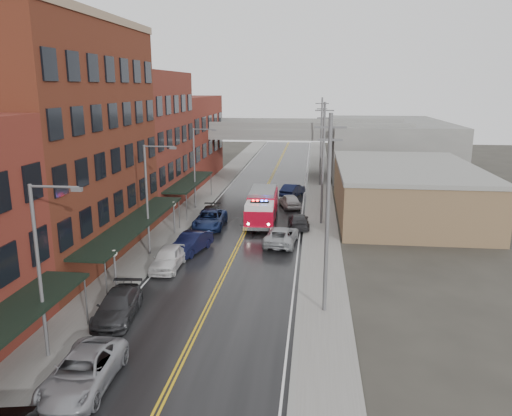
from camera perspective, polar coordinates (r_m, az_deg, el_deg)
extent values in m
cube|color=black|center=(45.86, -1.54, -3.27)|extent=(11.00, 160.00, 0.02)
cube|color=slate|center=(47.41, -10.32, -2.85)|extent=(3.00, 160.00, 0.15)
cube|color=slate|center=(45.41, 7.63, -3.48)|extent=(3.00, 160.00, 0.15)
cube|color=gray|center=(46.96, -8.39, -2.93)|extent=(0.30, 160.00, 0.15)
cube|color=gray|center=(45.41, 5.54, -3.42)|extent=(0.30, 160.00, 0.15)
cube|color=#5E2718|center=(41.59, -21.68, 6.67)|extent=(9.00, 20.00, 18.00)
cube|color=maroon|center=(57.67, -13.37, 7.47)|extent=(9.00, 15.00, 15.00)
cube|color=maroon|center=(74.42, -8.72, 7.86)|extent=(9.00, 20.00, 12.00)
cube|color=brown|center=(55.35, 16.62, 1.78)|extent=(14.00, 22.00, 5.00)
cube|color=slate|center=(84.73, 14.67, 6.91)|extent=(18.00, 30.00, 8.00)
cylinder|color=slate|center=(30.46, -18.84, -10.09)|extent=(0.10, 0.10, 3.00)
cube|color=black|center=(40.31, -13.64, -1.65)|extent=(2.60, 18.00, 0.18)
cylinder|color=slate|center=(32.80, -16.76, -8.19)|extent=(0.10, 0.10, 3.00)
cylinder|color=slate|center=(48.25, -8.77, -0.73)|extent=(0.10, 0.10, 3.00)
cube|color=black|center=(56.61, -7.58, 3.01)|extent=(2.60, 13.00, 0.18)
cylinder|color=slate|center=(50.87, -7.94, 0.05)|extent=(0.10, 0.10, 3.00)
cylinder|color=slate|center=(62.47, -5.15, 2.68)|extent=(0.10, 0.10, 3.00)
cylinder|color=#59595B|center=(34.22, -15.77, -7.38)|extent=(0.14, 0.14, 2.80)
sphere|color=silver|center=(33.72, -15.93, -5.00)|extent=(0.44, 0.44, 0.44)
cylinder|color=#59595B|center=(46.80, -9.34, -1.34)|extent=(0.14, 0.14, 2.80)
sphere|color=silver|center=(46.44, -9.41, 0.45)|extent=(0.44, 0.44, 0.44)
cylinder|color=#59595B|center=(26.65, -23.52, -7.02)|extent=(0.18, 0.18, 9.00)
cylinder|color=#59595B|center=(24.91, -22.09, 2.26)|extent=(2.40, 0.12, 0.12)
cube|color=#59595B|center=(24.43, -19.80, 2.01)|extent=(0.50, 0.22, 0.18)
cylinder|color=#59595B|center=(40.63, -12.35, 0.73)|extent=(0.18, 0.18, 9.00)
cylinder|color=#59595B|center=(39.52, -11.01, 6.91)|extent=(2.40, 0.12, 0.12)
cube|color=#59595B|center=(39.21, -9.46, 6.78)|extent=(0.50, 0.22, 0.18)
cylinder|color=#59595B|center=(55.71, -7.05, 4.42)|extent=(0.18, 0.18, 9.00)
cylinder|color=#59595B|center=(54.90, -5.96, 8.94)|extent=(2.40, 0.12, 0.12)
cube|color=#59595B|center=(54.68, -4.82, 8.84)|extent=(0.50, 0.22, 0.18)
cylinder|color=#59595B|center=(29.36, 8.16, -1.05)|extent=(0.24, 0.24, 12.00)
cube|color=#59595B|center=(28.50, 8.52, 9.11)|extent=(1.80, 0.12, 0.12)
cube|color=#59595B|center=(28.56, 8.47, 7.71)|extent=(1.40, 0.12, 0.12)
cylinder|color=#59595B|center=(48.97, 7.66, 4.90)|extent=(0.24, 0.24, 12.00)
cube|color=#59595B|center=(48.46, 7.85, 10.98)|extent=(1.80, 0.12, 0.12)
cube|color=#59595B|center=(48.49, 7.83, 10.16)|extent=(1.40, 0.12, 0.12)
cylinder|color=#59595B|center=(68.80, 7.44, 7.43)|extent=(0.24, 0.24, 12.00)
cube|color=#59595B|center=(68.44, 7.57, 11.76)|extent=(1.80, 0.12, 0.12)
cube|color=#59595B|center=(68.46, 7.56, 11.17)|extent=(1.40, 0.12, 0.12)
cube|color=slate|center=(75.96, 1.91, 8.69)|extent=(40.00, 10.00, 1.50)
cube|color=slate|center=(78.06, -6.23, 5.98)|extent=(1.60, 8.00, 6.00)
cube|color=slate|center=(76.26, 10.19, 5.67)|extent=(1.60, 8.00, 6.00)
cube|color=#A9071E|center=(51.40, 0.80, 0.55)|extent=(2.92, 6.12, 2.31)
cube|color=#A9071E|center=(47.33, 0.41, -1.01)|extent=(2.83, 2.93, 1.65)
cube|color=silver|center=(47.07, 0.42, 0.28)|extent=(2.68, 2.71, 0.55)
cube|color=black|center=(47.46, 0.44, -0.56)|extent=(2.81, 1.83, 0.88)
cube|color=slate|center=(51.11, 0.81, 1.99)|extent=(2.63, 5.67, 0.33)
cube|color=black|center=(46.98, 0.42, 0.71)|extent=(1.77, 0.36, 0.15)
sphere|color=#FF0C0C|center=(47.01, -0.32, 0.83)|extent=(0.22, 0.22, 0.22)
sphere|color=#1933FF|center=(46.92, 1.15, 0.80)|extent=(0.22, 0.22, 0.22)
cylinder|color=black|center=(47.55, -1.05, -1.97)|extent=(1.11, 0.42, 1.10)
cylinder|color=black|center=(47.36, 1.86, -2.04)|extent=(1.11, 0.42, 1.10)
cylinder|color=black|center=(51.24, -0.59, -0.81)|extent=(1.11, 0.42, 1.10)
cylinder|color=black|center=(51.07, 2.11, -0.87)|extent=(1.11, 0.42, 1.10)
cylinder|color=black|center=(53.89, -0.31, -0.08)|extent=(1.11, 0.42, 1.10)
cylinder|color=black|center=(53.73, 2.26, -0.14)|extent=(1.11, 0.42, 1.10)
imported|color=gray|center=(25.14, -19.19, -17.25)|extent=(2.84, 5.82, 1.59)
imported|color=#29292B|center=(31.21, -15.52, -10.72)|extent=(2.72, 5.49, 1.53)
imported|color=silver|center=(38.35, -10.02, -5.65)|extent=(1.98, 4.89, 1.67)
imported|color=black|center=(41.72, -7.43, -3.97)|extent=(2.94, 5.26, 1.64)
imported|color=#14224E|center=(48.81, -5.28, -1.28)|extent=(2.84, 5.97, 1.65)
imported|color=black|center=(50.90, -5.26, -0.76)|extent=(2.49, 5.22, 1.47)
imported|color=#9EA1A5|center=(43.56, 2.91, -3.17)|extent=(3.00, 5.74, 1.54)
imported|color=#252427|center=(48.59, 4.89, -1.49)|extent=(2.35, 4.99, 1.41)
imported|color=#B4B4B4|center=(56.70, 3.85, 0.83)|extent=(3.11, 4.98, 1.58)
imported|color=black|center=(62.54, 4.21, 2.06)|extent=(3.13, 5.17, 1.61)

